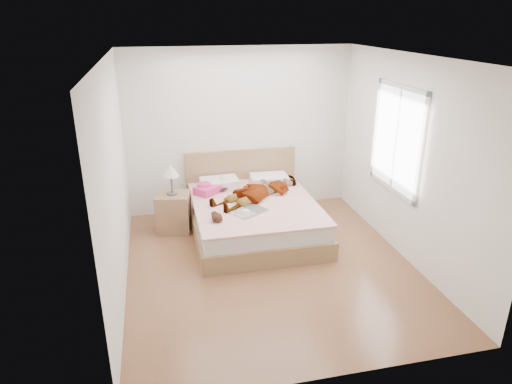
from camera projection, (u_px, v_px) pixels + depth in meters
ground at (270, 266)px, 5.89m from camera, size 4.00×4.00×0.00m
woman at (259, 188)px, 6.76m from camera, size 1.69×1.36×0.22m
hair at (217, 186)px, 7.08m from camera, size 0.41×0.49×0.07m
phone at (222, 178)px, 7.00m from camera, size 0.09×0.10×0.05m
room_shell at (397, 139)px, 5.98m from camera, size 4.00×4.00×4.00m
bed at (253, 214)px, 6.73m from camera, size 1.80×2.08×1.00m
towel at (207, 188)px, 6.86m from camera, size 0.45×0.44×0.18m
magazine at (250, 211)px, 6.23m from camera, size 0.57×0.52×0.03m
coffee_mug at (246, 214)px, 6.05m from camera, size 0.14×0.11×0.10m
plush_toy at (216, 217)px, 5.93m from camera, size 0.17×0.23×0.12m
nightstand at (173, 209)px, 6.73m from camera, size 0.55×0.51×1.04m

